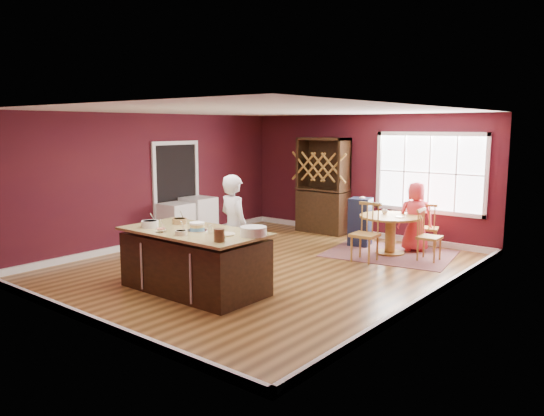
{
  "coord_description": "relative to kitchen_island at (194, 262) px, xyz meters",
  "views": [
    {
      "loc": [
        5.77,
        -6.94,
        2.43
      ],
      "look_at": [
        0.12,
        0.05,
        1.05
      ],
      "focal_mm": 35.0,
      "sensor_mm": 36.0,
      "label": 1
    }
  ],
  "objects": [
    {
      "name": "room_shell",
      "position": [
        -0.05,
        1.7,
        0.91
      ],
      "size": [
        7.0,
        7.0,
        7.0
      ],
      "color": "olive",
      "rests_on": "ground"
    },
    {
      "name": "window",
      "position": [
        1.45,
        5.17,
        1.06
      ],
      "size": [
        2.36,
        0.1,
        1.66
      ],
      "primitive_type": null,
      "color": "white",
      "rests_on": "room_shell"
    },
    {
      "name": "doorway",
      "position": [
        -3.02,
        2.3,
        0.59
      ],
      "size": [
        0.08,
        1.26,
        2.13
      ],
      "primitive_type": null,
      "color": "white",
      "rests_on": "room_shell"
    },
    {
      "name": "kitchen_island",
      "position": [
        0.0,
        0.0,
        0.0
      ],
      "size": [
        2.23,
        1.17,
        0.92
      ],
      "color": "#372111",
      "rests_on": "ground"
    },
    {
      "name": "dining_table",
      "position": [
        1.22,
        3.95,
        0.1
      ],
      "size": [
        1.18,
        1.18,
        0.75
      ],
      "color": "brown",
      "rests_on": "ground"
    },
    {
      "name": "baker",
      "position": [
        0.07,
        0.79,
        0.41
      ],
      "size": [
        0.7,
        0.54,
        1.69
      ],
      "primitive_type": "imported",
      "rotation": [
        0.0,
        0.0,
        2.91
      ],
      "color": "silver",
      "rests_on": "ground"
    },
    {
      "name": "layer_cake",
      "position": [
        0.08,
        -0.0,
        0.54
      ],
      "size": [
        0.31,
        0.31,
        0.13
      ],
      "primitive_type": null,
      "color": "white",
      "rests_on": "kitchen_island"
    },
    {
      "name": "bowl_blue",
      "position": [
        -0.69,
        -0.26,
        0.53
      ],
      "size": [
        0.26,
        0.26,
        0.1
      ],
      "primitive_type": "cylinder",
      "color": "silver",
      "rests_on": "kitchen_island"
    },
    {
      "name": "bowl_yellow",
      "position": [
        -0.56,
        0.22,
        0.52
      ],
      "size": [
        0.23,
        0.23,
        0.09
      ],
      "primitive_type": "cylinder",
      "color": "brown",
      "rests_on": "kitchen_island"
    },
    {
      "name": "bowl_pink",
      "position": [
        -0.26,
        -0.4,
        0.51
      ],
      "size": [
        0.16,
        0.16,
        0.06
      ],
      "primitive_type": "cylinder",
      "color": "silver",
      "rests_on": "kitchen_island"
    },
    {
      "name": "bowl_olive",
      "position": [
        0.12,
        -0.35,
        0.51
      ],
      "size": [
        0.17,
        0.17,
        0.06
      ],
      "primitive_type": "cylinder",
      "color": "beige",
      "rests_on": "kitchen_island"
    },
    {
      "name": "drinking_glass",
      "position": [
        0.37,
        -0.03,
        0.55
      ],
      "size": [
        0.07,
        0.07,
        0.14
      ],
      "primitive_type": "cylinder",
      "color": "silver",
      "rests_on": "kitchen_island"
    },
    {
      "name": "dinner_plate",
      "position": [
        0.6,
        0.04,
        0.49
      ],
      "size": [
        0.29,
        0.29,
        0.02
      ],
      "primitive_type": "cylinder",
      "color": "beige",
      "rests_on": "kitchen_island"
    },
    {
      "name": "white_tub",
      "position": [
        0.95,
        0.25,
        0.55
      ],
      "size": [
        0.37,
        0.37,
        0.13
      ],
      "primitive_type": "cylinder",
      "color": "silver",
      "rests_on": "kitchen_island"
    },
    {
      "name": "stoneware_crock",
      "position": [
        0.85,
        -0.33,
        0.57
      ],
      "size": [
        0.15,
        0.15,
        0.17
      ],
      "primitive_type": "cylinder",
      "color": "#4A3424",
      "rests_on": "kitchen_island"
    },
    {
      "name": "toy_figurine",
      "position": [
        0.77,
        -0.17,
        0.52
      ],
      "size": [
        0.04,
        0.04,
        0.07
      ],
      "primitive_type": null,
      "color": "yellow",
      "rests_on": "kitchen_island"
    },
    {
      "name": "rug",
      "position": [
        1.22,
        3.95,
        -0.43
      ],
      "size": [
        2.57,
        2.14,
        0.01
      ],
      "primitive_type": "cube",
      "rotation": [
        0.0,
        0.0,
        0.16
      ],
      "color": "brown",
      "rests_on": "ground"
    },
    {
      "name": "chair_east",
      "position": [
        2.02,
        3.92,
        0.04
      ],
      "size": [
        0.41,
        0.42,
        0.96
      ],
      "primitive_type": null,
      "rotation": [
        0.0,
        0.0,
        1.62
      ],
      "color": "brown",
      "rests_on": "ground"
    },
    {
      "name": "chair_south",
      "position": [
        1.12,
        3.14,
        0.1
      ],
      "size": [
        0.48,
        0.46,
        1.08
      ],
      "primitive_type": null,
      "rotation": [
        0.0,
        0.0,
        0.05
      ],
      "color": "brown",
      "rests_on": "ground"
    },
    {
      "name": "chair_north",
      "position": [
        1.64,
        4.73,
        0.04
      ],
      "size": [
        0.49,
        0.48,
        0.96
      ],
      "primitive_type": null,
      "rotation": [
        0.0,
        0.0,
        3.41
      ],
      "color": "brown",
      "rests_on": "ground"
    },
    {
      "name": "seated_woman",
      "position": [
        1.49,
        4.47,
        0.25
      ],
      "size": [
        0.8,
        0.73,
        1.38
      ],
      "primitive_type": "imported",
      "rotation": [
        0.0,
        0.0,
        3.7
      ],
      "color": "red",
      "rests_on": "ground"
    },
    {
      "name": "high_chair",
      "position": [
        0.4,
        4.24,
        0.08
      ],
      "size": [
        0.5,
        0.5,
        1.03
      ],
      "primitive_type": null,
      "rotation": [
        0.0,
        0.0,
        0.24
      ],
      "color": "#1E2744",
      "rests_on": "ground"
    },
    {
      "name": "toddler",
      "position": [
        0.47,
        4.3,
        0.37
      ],
      "size": [
        0.18,
        0.14,
        0.26
      ],
      "primitive_type": null,
      "color": "#8CA5BF",
      "rests_on": "high_chair"
    },
    {
      "name": "table_plate",
      "position": [
        1.44,
        3.89,
        0.32
      ],
      "size": [
        0.18,
        0.18,
        0.01
      ],
      "primitive_type": "cylinder",
      "color": "beige",
      "rests_on": "dining_table"
    },
    {
      "name": "table_cup",
      "position": [
        1.03,
        4.05,
        0.36
      ],
      "size": [
        0.14,
        0.14,
        0.09
      ],
      "primitive_type": "imported",
      "rotation": [
        0.0,
        0.0,
        -0.25
      ],
      "color": "white",
      "rests_on": "dining_table"
    },
    {
      "name": "hutch",
      "position": [
        -0.98,
        4.92,
        0.66
      ],
      "size": [
        1.19,
        0.5,
        2.19
      ],
      "primitive_type": "cube",
      "color": "#432212",
      "rests_on": "ground"
    },
    {
      "name": "washer",
      "position": [
        -2.69,
        1.98,
        -0.01
      ],
      "size": [
        0.59,
        0.57,
        0.86
      ],
      "primitive_type": "cube",
      "color": "silver",
      "rests_on": "ground"
    },
    {
      "name": "dryer",
      "position": [
        -2.69,
        2.62,
        0.02
      ],
      "size": [
        0.63,
        0.61,
        0.91
      ],
      "primitive_type": "cube",
      "color": "white",
      "rests_on": "ground"
    }
  ]
}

